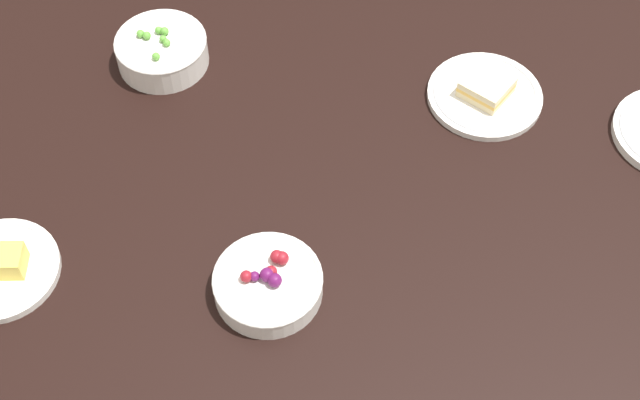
% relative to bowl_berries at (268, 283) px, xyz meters
% --- Properties ---
extents(dining_table, '(1.57, 1.13, 0.04)m').
position_rel_bowl_berries_xyz_m(dining_table, '(-0.06, -0.16, -0.04)').
color(dining_table, black).
rests_on(dining_table, ground).
extents(bowl_berries, '(0.16, 0.16, 0.06)m').
position_rel_bowl_berries_xyz_m(bowl_berries, '(0.00, 0.00, 0.00)').
color(bowl_berries, white).
rests_on(bowl_berries, dining_table).
extents(plate_sandwich, '(0.20, 0.20, 0.04)m').
position_rel_bowl_berries_xyz_m(plate_sandwich, '(-0.33, -0.41, -0.01)').
color(plate_sandwich, white).
rests_on(plate_sandwich, dining_table).
extents(bowl_peas, '(0.16, 0.16, 0.07)m').
position_rel_bowl_berries_xyz_m(bowl_peas, '(0.24, -0.46, 0.01)').
color(bowl_peas, white).
rests_on(bowl_peas, dining_table).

